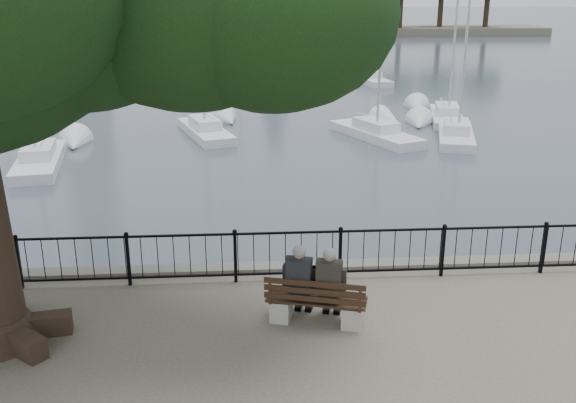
{
  "coord_description": "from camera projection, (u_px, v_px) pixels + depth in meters",
  "views": [
    {
      "loc": [
        -0.77,
        -8.69,
        5.38
      ],
      "look_at": [
        0.0,
        2.5,
        1.6
      ],
      "focal_mm": 40.0,
      "sensor_mm": 36.0,
      "label": 1
    }
  ],
  "objects": [
    {
      "name": "sailboat_c",
      "position": [
        376.0,
        131.0,
        28.1
      ],
      "size": [
        3.52,
        5.47,
        11.4
      ],
      "color": "white",
      "rests_on": "ground"
    },
    {
      "name": "sailboat_f",
      "position": [
        240.0,
        83.0,
        42.23
      ],
      "size": [
        1.56,
        5.0,
        10.93
      ],
      "color": "white",
      "rests_on": "ground"
    },
    {
      "name": "far_shore",
      "position": [
        439.0,
        5.0,
        85.81
      ],
      "size": [
        30.0,
        8.6,
        9.18
      ],
      "color": "#565147",
      "rests_on": "ground"
    },
    {
      "name": "sailboat_b",
      "position": [
        205.0,
        128.0,
        28.65
      ],
      "size": [
        2.91,
        5.28,
        11.05
      ],
      "color": "white",
      "rests_on": "ground"
    },
    {
      "name": "bench",
      "position": [
        316.0,
        307.0,
        10.68
      ],
      "size": [
        1.74,
        0.92,
        0.88
      ],
      "color": "gray",
      "rests_on": "ground"
    },
    {
      "name": "sailboat_i",
      "position": [
        456.0,
        133.0,
        27.89
      ],
      "size": [
        2.8,
        5.34,
        9.45
      ],
      "color": "white",
      "rests_on": "ground"
    },
    {
      "name": "sailboat_h",
      "position": [
        220.0,
        72.0,
        47.16
      ],
      "size": [
        1.64,
        5.49,
        13.12
      ],
      "color": "white",
      "rests_on": "ground"
    },
    {
      "name": "lion_monument",
      "position": [
        274.0,
        36.0,
        56.96
      ],
      "size": [
        5.79,
        5.79,
        8.59
      ],
      "color": "#59564E",
      "rests_on": "ground"
    },
    {
      "name": "sailboat_a",
      "position": [
        39.0,
        158.0,
        23.8
      ],
      "size": [
        2.32,
        5.46,
        10.41
      ],
      "color": "white",
      "rests_on": "ground"
    },
    {
      "name": "sailboat_g",
      "position": [
        369.0,
        78.0,
        44.45
      ],
      "size": [
        2.42,
        5.56,
        11.0
      ],
      "color": "white",
      "rests_on": "ground"
    },
    {
      "name": "railing",
      "position": [
        288.0,
        253.0,
        12.17
      ],
      "size": [
        22.06,
        0.06,
        1.0
      ],
      "color": "black",
      "rests_on": "ground"
    },
    {
      "name": "sailboat_d",
      "position": [
        447.0,
        115.0,
        31.82
      ],
      "size": [
        2.58,
        5.35,
        8.69
      ],
      "color": "white",
      "rests_on": "ground"
    },
    {
      "name": "harbor",
      "position": [
        286.0,
        292.0,
        12.98
      ],
      "size": [
        260.0,
        260.0,
        1.2
      ],
      "color": "#59564E",
      "rests_on": "ground"
    },
    {
      "name": "person_right",
      "position": [
        330.0,
        287.0,
        10.62
      ],
      "size": [
        0.52,
        0.75,
        1.4
      ],
      "color": "black",
      "rests_on": "ground"
    },
    {
      "name": "person_left",
      "position": [
        300.0,
        285.0,
        10.72
      ],
      "size": [
        0.52,
        0.75,
        1.4
      ],
      "color": "black",
      "rests_on": "ground"
    },
    {
      "name": "sailboat_e",
      "position": [
        1.0,
        100.0,
        35.85
      ],
      "size": [
        2.8,
        4.8,
        10.66
      ],
      "color": "white",
      "rests_on": "ground"
    }
  ]
}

